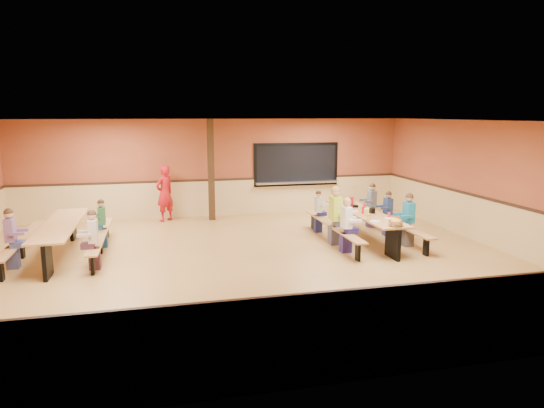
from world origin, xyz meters
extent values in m
plane|color=#9F743C|center=(0.00, 0.00, 0.00)|extent=(12.00, 12.00, 0.00)
cube|color=#98492C|center=(0.00, 5.00, 1.50)|extent=(12.00, 0.04, 3.00)
cube|color=#98492C|center=(0.00, -5.00, 1.50)|extent=(12.00, 0.04, 3.00)
cube|color=#98492C|center=(6.00, 0.00, 1.50)|extent=(0.04, 10.00, 3.00)
cube|color=white|center=(0.00, 0.00, 3.00)|extent=(12.00, 10.00, 0.04)
cube|color=black|center=(2.60, 4.97, 1.55)|extent=(2.60, 0.06, 1.20)
cube|color=silver|center=(2.60, 4.88, 0.98)|extent=(2.70, 0.28, 0.06)
cube|color=black|center=(-0.20, 4.40, 1.50)|extent=(0.18, 0.18, 3.00)
cube|color=#B17D46|center=(3.23, 1.05, 0.72)|extent=(0.75, 3.60, 0.04)
cube|color=black|center=(3.23, -0.50, 0.35)|extent=(0.08, 0.60, 0.70)
cube|color=black|center=(3.23, 2.60, 0.35)|extent=(0.08, 0.60, 0.70)
cube|color=#B17D46|center=(2.41, 1.05, 0.43)|extent=(0.26, 3.60, 0.04)
cube|color=black|center=(2.41, 1.05, 0.21)|extent=(0.06, 0.18, 0.41)
cube|color=#B17D46|center=(4.06, 1.05, 0.43)|extent=(0.26, 3.60, 0.04)
cube|color=black|center=(4.06, 1.05, 0.21)|extent=(0.06, 0.18, 0.41)
cube|color=#B17D46|center=(-3.92, 1.43, 0.72)|extent=(0.75, 3.60, 0.04)
cube|color=black|center=(-3.92, -0.12, 0.35)|extent=(0.08, 0.60, 0.70)
cube|color=black|center=(-3.92, 2.98, 0.35)|extent=(0.08, 0.60, 0.70)
cube|color=#B17D46|center=(-4.74, 1.43, 0.43)|extent=(0.26, 3.60, 0.04)
cube|color=black|center=(-4.74, 1.43, 0.21)|extent=(0.06, 0.18, 0.41)
cube|color=#B17D46|center=(-3.09, 1.43, 0.43)|extent=(0.26, 3.60, 0.04)
cube|color=black|center=(-3.09, 1.43, 0.21)|extent=(0.06, 0.18, 0.41)
imported|color=red|center=(-1.57, 4.55, 0.83)|extent=(0.72, 0.70, 1.67)
cylinder|color=red|center=(3.26, 1.97, 0.85)|extent=(0.16, 0.16, 0.22)
cube|color=black|center=(3.35, 0.86, 0.80)|extent=(0.10, 0.14, 0.13)
cylinder|color=yellow|center=(3.07, 0.51, 0.82)|extent=(0.06, 0.06, 0.17)
cylinder|color=#B2140F|center=(3.12, 0.88, 0.82)|extent=(0.06, 0.06, 0.17)
cube|color=black|center=(3.23, 1.69, 0.77)|extent=(0.16, 0.16, 0.06)
cube|color=#B17D46|center=(3.23, 1.69, 1.05)|extent=(0.02, 0.09, 0.50)
camera|label=1|loc=(-1.78, -9.93, 3.15)|focal=32.00mm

